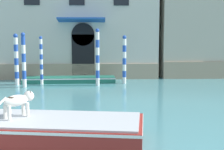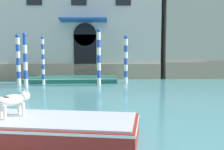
{
  "view_description": "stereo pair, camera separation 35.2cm",
  "coord_description": "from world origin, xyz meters",
  "px_view_note": "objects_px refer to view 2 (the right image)",
  "views": [
    {
      "loc": [
        3.6,
        -6.48,
        3.24
      ],
      "look_at": [
        4.32,
        10.36,
        1.2
      ],
      "focal_mm": 50.0,
      "sensor_mm": 36.0,
      "label": 1
    },
    {
      "loc": [
        3.96,
        -6.49,
        3.24
      ],
      "look_at": [
        4.32,
        10.36,
        1.2
      ],
      "focal_mm": 50.0,
      "sensor_mm": 36.0,
      "label": 2
    }
  ],
  "objects_px": {
    "boat_moored_near_palazzo": "(71,79)",
    "mooring_pole_0": "(126,59)",
    "boat_foreground": "(29,128)",
    "mooring_pole_3": "(25,60)",
    "mooring_pole_2": "(99,57)",
    "dog_on_deck": "(14,100)",
    "mooring_pole_1": "(18,59)",
    "mooring_pole_4": "(43,60)"
  },
  "relations": [
    {
      "from": "mooring_pole_0",
      "to": "mooring_pole_2",
      "type": "bearing_deg",
      "value": -155.27
    },
    {
      "from": "boat_moored_near_palazzo",
      "to": "mooring_pole_1",
      "type": "relative_size",
      "value": 1.9
    },
    {
      "from": "boat_foreground",
      "to": "boat_moored_near_palazzo",
      "type": "height_order",
      "value": "boat_foreground"
    },
    {
      "from": "mooring_pole_3",
      "to": "dog_on_deck",
      "type": "bearing_deg",
      "value": -77.61
    },
    {
      "from": "dog_on_deck",
      "to": "mooring_pole_1",
      "type": "distance_m",
      "value": 11.98
    },
    {
      "from": "mooring_pole_2",
      "to": "mooring_pole_3",
      "type": "height_order",
      "value": "mooring_pole_2"
    },
    {
      "from": "boat_foreground",
      "to": "mooring_pole_3",
      "type": "distance_m",
      "value": 11.18
    },
    {
      "from": "boat_moored_near_palazzo",
      "to": "mooring_pole_0",
      "type": "relative_size",
      "value": 1.96
    },
    {
      "from": "boat_moored_near_palazzo",
      "to": "mooring_pole_2",
      "type": "distance_m",
      "value": 3.09
    },
    {
      "from": "boat_foreground",
      "to": "mooring_pole_1",
      "type": "height_order",
      "value": "mooring_pole_1"
    },
    {
      "from": "boat_foreground",
      "to": "boat_moored_near_palazzo",
      "type": "relative_size",
      "value": 1.07
    },
    {
      "from": "boat_foreground",
      "to": "boat_moored_near_palazzo",
      "type": "bearing_deg",
      "value": 98.73
    },
    {
      "from": "dog_on_deck",
      "to": "mooring_pole_4",
      "type": "distance_m",
      "value": 11.99
    },
    {
      "from": "mooring_pole_0",
      "to": "mooring_pole_2",
      "type": "relative_size",
      "value": 0.88
    },
    {
      "from": "boat_moored_near_palazzo",
      "to": "mooring_pole_1",
      "type": "distance_m",
      "value": 3.96
    },
    {
      "from": "boat_moored_near_palazzo",
      "to": "mooring_pole_3",
      "type": "bearing_deg",
      "value": -143.91
    },
    {
      "from": "dog_on_deck",
      "to": "mooring_pole_4",
      "type": "relative_size",
      "value": 0.28
    },
    {
      "from": "mooring_pole_4",
      "to": "boat_foreground",
      "type": "bearing_deg",
      "value": -81.01
    },
    {
      "from": "boat_moored_near_palazzo",
      "to": "mooring_pole_4",
      "type": "distance_m",
      "value": 2.5
    },
    {
      "from": "boat_foreground",
      "to": "dog_on_deck",
      "type": "distance_m",
      "value": 1.0
    },
    {
      "from": "boat_foreground",
      "to": "mooring_pole_3",
      "type": "bearing_deg",
      "value": 112.99
    },
    {
      "from": "dog_on_deck",
      "to": "mooring_pole_3",
      "type": "height_order",
      "value": "mooring_pole_3"
    },
    {
      "from": "mooring_pole_0",
      "to": "mooring_pole_3",
      "type": "relative_size",
      "value": 0.95
    },
    {
      "from": "mooring_pole_4",
      "to": "mooring_pole_0",
      "type": "bearing_deg",
      "value": 2.0
    },
    {
      "from": "boat_foreground",
      "to": "mooring_pole_3",
      "type": "relative_size",
      "value": 2.0
    },
    {
      "from": "dog_on_deck",
      "to": "mooring_pole_0",
      "type": "height_order",
      "value": "mooring_pole_0"
    },
    {
      "from": "boat_foreground",
      "to": "mooring_pole_1",
      "type": "relative_size",
      "value": 2.04
    },
    {
      "from": "boat_foreground",
      "to": "mooring_pole_1",
      "type": "distance_m",
      "value": 12.27
    },
    {
      "from": "dog_on_deck",
      "to": "mooring_pole_0",
      "type": "xyz_separation_m",
      "value": [
        4.31,
        12.1,
        0.44
      ]
    },
    {
      "from": "dog_on_deck",
      "to": "mooring_pole_2",
      "type": "relative_size",
      "value": 0.25
    },
    {
      "from": "mooring_pole_1",
      "to": "mooring_pole_2",
      "type": "height_order",
      "value": "mooring_pole_2"
    },
    {
      "from": "dog_on_deck",
      "to": "boat_moored_near_palazzo",
      "type": "relative_size",
      "value": 0.14
    },
    {
      "from": "boat_moored_near_palazzo",
      "to": "mooring_pole_0",
      "type": "distance_m",
      "value": 4.26
    },
    {
      "from": "boat_moored_near_palazzo",
      "to": "mooring_pole_3",
      "type": "relative_size",
      "value": 1.87
    },
    {
      "from": "boat_moored_near_palazzo",
      "to": "mooring_pole_0",
      "type": "height_order",
      "value": "mooring_pole_0"
    },
    {
      "from": "mooring_pole_1",
      "to": "boat_foreground",
      "type": "bearing_deg",
      "value": -73.27
    },
    {
      "from": "mooring_pole_1",
      "to": "mooring_pole_3",
      "type": "xyz_separation_m",
      "value": [
        0.72,
        -0.95,
        0.03
      ]
    },
    {
      "from": "mooring_pole_3",
      "to": "mooring_pole_4",
      "type": "distance_m",
      "value": 1.56
    },
    {
      "from": "mooring_pole_0",
      "to": "mooring_pole_3",
      "type": "xyz_separation_m",
      "value": [
        -6.65,
        -1.48,
        0.09
      ]
    },
    {
      "from": "mooring_pole_4",
      "to": "boat_moored_near_palazzo",
      "type": "bearing_deg",
      "value": 25.43
    },
    {
      "from": "mooring_pole_1",
      "to": "mooring_pole_0",
      "type": "bearing_deg",
      "value": 4.12
    },
    {
      "from": "dog_on_deck",
      "to": "boat_moored_near_palazzo",
      "type": "height_order",
      "value": "dog_on_deck"
    }
  ]
}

